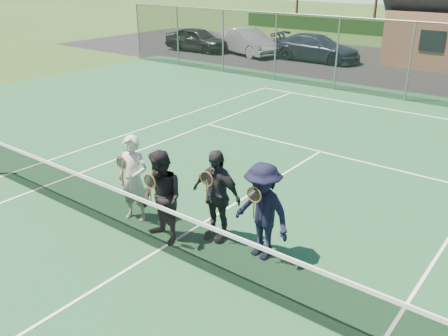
# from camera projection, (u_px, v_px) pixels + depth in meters

# --- Properties ---
(ground) EXTENTS (220.00, 220.00, 0.00)m
(ground) POSITION_uv_depth(u_px,v_px,m) (448.00, 74.00, 23.30)
(ground) COLOR #274518
(ground) RESTS_ON ground
(court_surface) EXTENTS (30.00, 30.00, 0.02)m
(court_surface) POSITION_uv_depth(u_px,v_px,m) (160.00, 250.00, 8.73)
(court_surface) COLOR #1C4C2B
(court_surface) RESTS_ON ground
(tarmac_carpark) EXTENTS (40.00, 12.00, 0.01)m
(tarmac_carpark) POSITION_uv_depth(u_px,v_px,m) (370.00, 64.00, 25.56)
(tarmac_carpark) COLOR black
(tarmac_carpark) RESTS_ON ground
(car_a) EXTENTS (4.34, 1.96, 1.44)m
(car_a) POSITION_uv_depth(u_px,v_px,m) (198.00, 39.00, 29.38)
(car_a) COLOR black
(car_a) RESTS_ON ground
(car_b) EXTENTS (4.88, 2.90, 1.52)m
(car_b) POSITION_uv_depth(u_px,v_px,m) (246.00, 42.00, 28.22)
(car_b) COLOR gray
(car_b) RESTS_ON ground
(car_c) EXTENTS (5.01, 2.07, 1.45)m
(car_c) POSITION_uv_depth(u_px,v_px,m) (316.00, 48.00, 26.27)
(car_c) COLOR #182031
(car_c) RESTS_ON ground
(court_markings) EXTENTS (11.03, 23.83, 0.01)m
(court_markings) POSITION_uv_depth(u_px,v_px,m) (160.00, 250.00, 8.73)
(court_markings) COLOR white
(court_markings) RESTS_ON court_surface
(tennis_net) EXTENTS (11.68, 0.08, 1.10)m
(tennis_net) POSITION_uv_depth(u_px,v_px,m) (158.00, 225.00, 8.53)
(tennis_net) COLOR slate
(tennis_net) RESTS_ON ground
(perimeter_fence) EXTENTS (30.07, 0.07, 3.02)m
(perimeter_fence) POSITION_uv_depth(u_px,v_px,m) (410.00, 62.00, 17.98)
(perimeter_fence) COLOR slate
(perimeter_fence) RESTS_ON ground
(player_a) EXTENTS (0.75, 0.60, 1.80)m
(player_a) POSITION_uv_depth(u_px,v_px,m) (134.00, 179.00, 9.48)
(player_a) COLOR beige
(player_a) RESTS_ON court_surface
(player_b) EXTENTS (1.00, 0.85, 1.80)m
(player_b) POSITION_uv_depth(u_px,v_px,m) (162.00, 198.00, 8.69)
(player_b) COLOR black
(player_b) RESTS_ON court_surface
(player_c) EXTENTS (1.07, 0.52, 1.80)m
(player_c) POSITION_uv_depth(u_px,v_px,m) (216.00, 195.00, 8.80)
(player_c) COLOR black
(player_c) RESTS_ON court_surface
(player_d) EXTENTS (1.25, 0.83, 1.80)m
(player_d) POSITION_uv_depth(u_px,v_px,m) (262.00, 211.00, 8.21)
(player_d) COLOR black
(player_d) RESTS_ON court_surface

